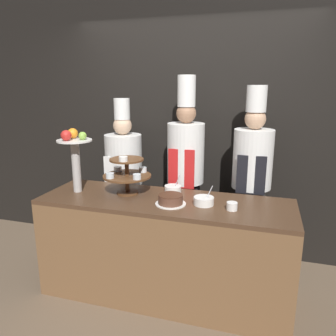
% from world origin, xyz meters
% --- Properties ---
extents(ground_plane, '(14.00, 14.00, 0.00)m').
position_xyz_m(ground_plane, '(0.00, 0.00, 0.00)').
color(ground_plane, brown).
extents(wall_back, '(10.00, 0.06, 2.80)m').
position_xyz_m(wall_back, '(0.00, 1.30, 1.40)').
color(wall_back, black).
rests_on(wall_back, ground_plane).
extents(buffet_counter, '(2.12, 0.67, 0.89)m').
position_xyz_m(buffet_counter, '(0.00, 0.33, 0.45)').
color(buffet_counter, brown).
rests_on(buffet_counter, ground_plane).
extents(tiered_stand, '(0.42, 0.42, 0.36)m').
position_xyz_m(tiered_stand, '(-0.36, 0.40, 1.08)').
color(tiered_stand, brown).
rests_on(tiered_stand, buffet_counter).
extents(fruit_pedestal, '(0.30, 0.30, 0.56)m').
position_xyz_m(fruit_pedestal, '(-0.82, 0.32, 1.27)').
color(fruit_pedestal, '#B2ADA8').
rests_on(fruit_pedestal, buffet_counter).
extents(cake_round, '(0.25, 0.25, 0.08)m').
position_xyz_m(cake_round, '(0.08, 0.25, 0.93)').
color(cake_round, white).
rests_on(cake_round, buffet_counter).
extents(cup_white, '(0.08, 0.08, 0.06)m').
position_xyz_m(cup_white, '(0.56, 0.26, 0.92)').
color(cup_white, white).
rests_on(cup_white, buffet_counter).
extents(serving_bowl_near, '(0.16, 0.16, 0.17)m').
position_xyz_m(serving_bowl_near, '(0.34, 0.31, 0.92)').
color(serving_bowl_near, white).
rests_on(serving_bowl_near, buffet_counter).
extents(serving_bowl_far, '(0.15, 0.15, 0.16)m').
position_xyz_m(serving_bowl_far, '(0.01, 0.55, 0.92)').
color(serving_bowl_far, white).
rests_on(serving_bowl_far, buffet_counter).
extents(chef_left, '(0.38, 0.38, 1.69)m').
position_xyz_m(chef_left, '(-0.64, 0.93, 0.92)').
color(chef_left, '#38332D').
rests_on(chef_left, ground_plane).
extents(chef_center_left, '(0.36, 0.36, 1.92)m').
position_xyz_m(chef_center_left, '(0.03, 0.93, 1.03)').
color(chef_center_left, black).
rests_on(chef_center_left, ground_plane).
extents(chef_center_right, '(0.36, 0.36, 1.82)m').
position_xyz_m(chef_center_right, '(0.67, 0.93, 1.00)').
color(chef_center_right, '#38332D').
rests_on(chef_center_right, ground_plane).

